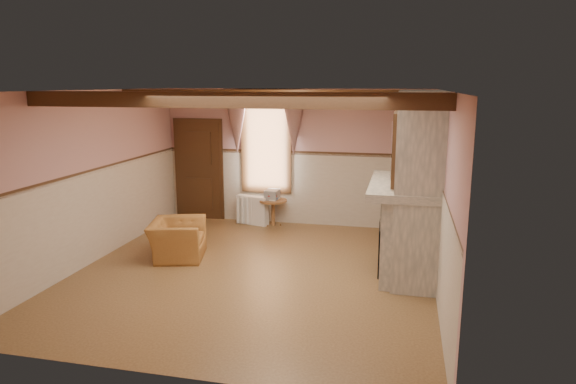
% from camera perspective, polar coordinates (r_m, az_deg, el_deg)
% --- Properties ---
extents(floor, '(5.50, 6.00, 0.01)m').
position_cam_1_polar(floor, '(8.16, -3.77, -8.87)').
color(floor, brown).
rests_on(floor, ground).
extents(ceiling, '(5.50, 6.00, 0.01)m').
position_cam_1_polar(ceiling, '(7.63, -4.06, 11.19)').
color(ceiling, silver).
rests_on(ceiling, wall_back).
extents(wall_back, '(5.50, 0.02, 2.80)m').
position_cam_1_polar(wall_back, '(10.64, 0.74, 3.87)').
color(wall_back, tan).
rests_on(wall_back, floor).
extents(wall_front, '(5.50, 0.02, 2.80)m').
position_cam_1_polar(wall_front, '(5.06, -13.74, -5.61)').
color(wall_front, tan).
rests_on(wall_front, floor).
extents(wall_left, '(0.02, 6.00, 2.80)m').
position_cam_1_polar(wall_left, '(8.95, -21.02, 1.52)').
color(wall_left, tan).
rests_on(wall_left, floor).
extents(wall_right, '(0.02, 6.00, 2.80)m').
position_cam_1_polar(wall_right, '(7.47, 16.73, -0.12)').
color(wall_right, tan).
rests_on(wall_right, floor).
extents(wainscot, '(5.50, 6.00, 1.50)m').
position_cam_1_polar(wainscot, '(7.93, -3.84, -3.79)').
color(wainscot, beige).
rests_on(wainscot, floor).
extents(chair_rail, '(5.50, 6.00, 0.08)m').
position_cam_1_polar(chair_rail, '(7.76, -3.92, 1.54)').
color(chair_rail, black).
rests_on(chair_rail, wainscot).
extents(firebox, '(0.20, 0.95, 0.90)m').
position_cam_1_polar(firebox, '(8.28, 10.87, -5.47)').
color(firebox, black).
rests_on(firebox, floor).
extents(armchair, '(1.07, 1.16, 0.64)m').
position_cam_1_polar(armchair, '(8.91, -12.20, -5.16)').
color(armchair, '#9E662D').
rests_on(armchair, floor).
extents(side_table, '(0.71, 0.71, 0.55)m').
position_cam_1_polar(side_table, '(10.66, -1.67, -2.29)').
color(side_table, brown).
rests_on(side_table, floor).
extents(book_stack, '(0.28, 0.34, 0.20)m').
position_cam_1_polar(book_stack, '(10.60, -1.77, -0.29)').
color(book_stack, '#B7AD8C').
rests_on(book_stack, side_table).
extents(radiator, '(0.72, 0.36, 0.60)m').
position_cam_1_polar(radiator, '(10.78, -3.98, -2.02)').
color(radiator, white).
rests_on(radiator, floor).
extents(bowl, '(0.36, 0.36, 0.09)m').
position_cam_1_polar(bowl, '(7.80, 12.89, 1.05)').
color(bowl, brown).
rests_on(bowl, mantel).
extents(mantel_clock, '(0.14, 0.24, 0.20)m').
position_cam_1_polar(mantel_clock, '(8.53, 12.93, 2.35)').
color(mantel_clock, black).
rests_on(mantel_clock, mantel).
extents(oil_lamp, '(0.11, 0.11, 0.28)m').
position_cam_1_polar(oil_lamp, '(8.25, 12.94, 2.32)').
color(oil_lamp, gold).
rests_on(oil_lamp, mantel).
extents(candle_red, '(0.06, 0.06, 0.16)m').
position_cam_1_polar(candle_red, '(7.48, 12.90, 0.88)').
color(candle_red, maroon).
rests_on(candle_red, mantel).
extents(jar_yellow, '(0.06, 0.06, 0.12)m').
position_cam_1_polar(jar_yellow, '(7.66, 12.89, 0.98)').
color(jar_yellow, yellow).
rests_on(jar_yellow, mantel).
extents(fireplace, '(0.85, 2.00, 2.80)m').
position_cam_1_polar(fireplace, '(8.05, 14.16, 0.86)').
color(fireplace, gray).
rests_on(fireplace, floor).
extents(mantel, '(1.05, 2.05, 0.12)m').
position_cam_1_polar(mantel, '(8.05, 12.86, 0.64)').
color(mantel, gray).
rests_on(mantel, fireplace).
extents(overmantel_mirror, '(0.06, 1.44, 1.04)m').
position_cam_1_polar(overmantel_mirror, '(7.96, 11.73, 5.01)').
color(overmantel_mirror, silver).
rests_on(overmantel_mirror, fireplace).
extents(door, '(1.10, 0.10, 2.10)m').
position_cam_1_polar(door, '(11.27, -9.84, 2.34)').
color(door, black).
rests_on(door, floor).
extents(window, '(1.06, 0.08, 2.02)m').
position_cam_1_polar(window, '(10.72, -2.44, 5.26)').
color(window, white).
rests_on(window, wall_back).
extents(window_drapes, '(1.30, 0.14, 1.40)m').
position_cam_1_polar(window_drapes, '(10.58, -2.60, 8.43)').
color(window_drapes, gray).
rests_on(window_drapes, wall_back).
extents(ceiling_beam_front, '(5.50, 0.18, 0.20)m').
position_cam_1_polar(ceiling_beam_front, '(6.49, -7.16, 10.12)').
color(ceiling_beam_front, black).
rests_on(ceiling_beam_front, ceiling).
extents(ceiling_beam_back, '(5.50, 0.18, 0.20)m').
position_cam_1_polar(ceiling_beam_back, '(8.79, -1.74, 10.66)').
color(ceiling_beam_back, black).
rests_on(ceiling_beam_back, ceiling).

